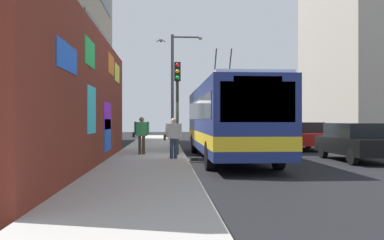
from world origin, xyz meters
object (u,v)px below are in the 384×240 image
city_bus (228,118)px  pedestrian_midblock (142,132)px  traffic_light (177,92)px  parked_car_red (302,135)px  street_lamp (176,82)px  parked_car_black (356,141)px  parked_car_white (273,132)px  pedestrian_at_curb (173,135)px

city_bus → pedestrian_midblock: bearing=73.2°
city_bus → traffic_light: 2.56m
city_bus → parked_car_red: (5.40, -5.20, -0.96)m
parked_car_red → street_lamp: bearing=73.5°
city_bus → parked_car_black: bearing=-101.4°
parked_car_black → pedestrian_midblock: 9.24m
city_bus → pedestrian_midblock: (1.13, 3.77, -0.65)m
parked_car_black → parked_car_red: (6.45, -0.00, 0.00)m
parked_car_red → city_bus: bearing=136.1°
traffic_light → city_bus: bearing=-109.6°
city_bus → pedestrian_midblock: 3.99m
pedestrian_midblock → street_lamp: 7.27m
parked_car_black → city_bus: bearing=78.6°
traffic_light → pedestrian_midblock: bearing=77.1°
parked_car_red → traffic_light: traffic_light is taller
parked_car_white → traffic_light: (-10.86, 7.35, 2.12)m
city_bus → parked_car_red: 7.56m
traffic_light → parked_car_black: bearing=-103.9°
pedestrian_midblock → traffic_light: 2.45m
parked_car_red → pedestrian_midblock: size_ratio=2.54×
city_bus → street_lamp: bearing=15.1°
pedestrian_midblock → traffic_light: size_ratio=0.41×
parked_car_red → traffic_light: 8.95m
parked_car_red → street_lamp: (2.15, 7.23, 3.25)m
pedestrian_at_curb → street_lamp: street_lamp is taller
parked_car_white → pedestrian_midblock: (-10.49, 8.97, 0.31)m
parked_car_red → pedestrian_at_curb: pedestrian_at_curb is taller
parked_car_black → pedestrian_at_curb: (0.12, 7.56, 0.27)m
pedestrian_at_curb → parked_car_black: bearing=-90.9°
city_bus → pedestrian_at_curb: (-0.93, 2.36, -0.69)m
pedestrian_at_curb → city_bus: bearing=-68.5°
parked_car_black → pedestrian_at_curb: bearing=89.1°
parked_car_white → parked_car_black: bearing=180.0°
city_bus → pedestrian_at_curb: size_ratio=6.96×
parked_car_red → traffic_light: bearing=122.3°
pedestrian_midblock → parked_car_red: bearing=-64.5°
parked_car_black → parked_car_red: bearing=-0.0°
parked_car_red → pedestrian_at_curb: (-6.34, 7.56, 0.27)m
parked_car_black → traffic_light: traffic_light is taller
parked_car_white → traffic_light: size_ratio=1.14×
city_bus → parked_car_white: size_ratio=2.40×
parked_car_black → traffic_light: 7.86m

